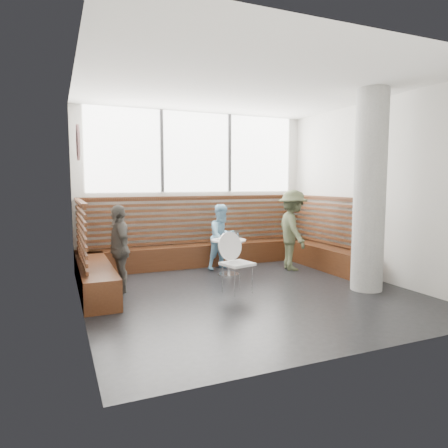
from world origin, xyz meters
name	(u,v)px	position (x,y,z in m)	size (l,w,h in m)	color
room	(249,192)	(0.00, 0.00, 1.60)	(5.00, 5.00, 3.20)	silver
booth	(209,250)	(0.00, 1.77, 0.41)	(5.00, 2.50, 1.44)	#3C1E0F
concrete_column	(370,192)	(1.85, -0.60, 1.60)	(0.50, 0.50, 3.20)	gray
wall_art	(78,142)	(-2.46, 0.40, 2.30)	(0.50, 0.50, 0.03)	white
cafe_table	(229,250)	(0.19, 1.24, 0.48)	(0.66, 0.66, 0.68)	silver
cafe_chair	(235,257)	(-0.18, 0.11, 0.56)	(0.46, 0.45, 0.96)	white
adult_man	(293,230)	(1.56, 1.17, 0.80)	(1.03, 0.59, 1.60)	#464C33
child_back	(222,237)	(0.28, 1.74, 0.66)	(0.64, 0.50, 1.31)	#7CB5D8
child_left	(119,249)	(-1.87, 0.86, 0.70)	(0.82, 0.34, 1.39)	#53514B
plate_near	(221,239)	(0.08, 1.32, 0.68)	(0.22, 0.22, 0.02)	white
plate_far	(230,238)	(0.29, 1.39, 0.68)	(0.22, 0.22, 0.02)	white
glass_left	(222,238)	(0.01, 1.13, 0.73)	(0.07, 0.07, 0.10)	white
glass_mid	(233,237)	(0.26, 1.18, 0.73)	(0.07, 0.07, 0.12)	white
glass_right	(237,236)	(0.39, 1.29, 0.73)	(0.07, 0.07, 0.12)	white
menu_card	(236,240)	(0.27, 1.09, 0.68)	(0.20, 0.14, 0.00)	#A5C64C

